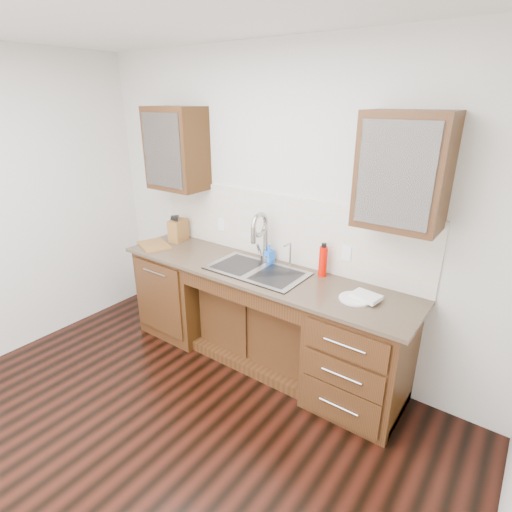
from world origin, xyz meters
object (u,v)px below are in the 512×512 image
Objects in this scene: knife_block at (178,230)px; cutting_board at (154,245)px; soap_bottle at (269,253)px; plate at (355,299)px; water_bottle at (323,262)px.

knife_block is 0.29m from cutting_board.
soap_bottle is 0.68× the size of plate.
knife_block is at bearing -161.74° from soap_bottle.
soap_bottle is 1.07m from knife_block.
plate is (0.91, -0.23, -0.07)m from soap_bottle.
knife_block is 0.62× the size of cutting_board.
cutting_board is at bearing -118.55° from knife_block.
plate is at bearing 2.80° from cutting_board.
soap_bottle is 0.94m from plate.
plate is 1.05× the size of knife_block.
water_bottle is 0.47m from plate.
water_bottle reaches higher than cutting_board.
cutting_board is at bearing -177.20° from plate.
water_bottle reaches higher than plate.
knife_block is at bearing 71.61° from cutting_board.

